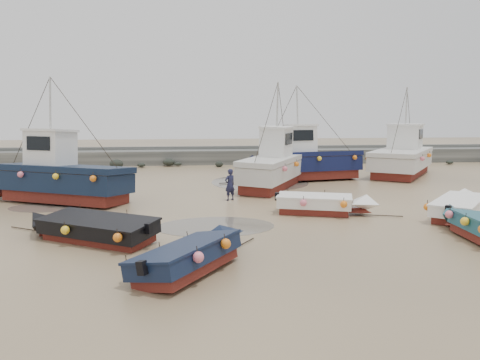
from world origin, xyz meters
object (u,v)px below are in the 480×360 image
object	(u,v)px
dinghy_3	(462,204)
cabin_boat_0	(54,175)
cabin_boat_2	(303,160)
dinghy_5	(323,202)
cabin_boat_1	(274,165)
person	(230,200)
dinghy_1	(196,251)
dinghy_4	(90,225)
cabin_boat_3	(403,156)
dinghy_2	(478,223)

from	to	relation	value
dinghy_3	cabin_boat_0	bearing A→B (deg)	-154.12
cabin_boat_2	dinghy_5	bearing A→B (deg)	160.47
dinghy_3	cabin_boat_1	distance (m)	11.01
dinghy_5	cabin_boat_1	bearing A→B (deg)	-155.70
cabin_boat_0	person	size ratio (longest dim) A/B	5.79
dinghy_3	person	bearing A→B (deg)	-164.30
dinghy_1	dinghy_4	size ratio (longest dim) A/B	0.87
dinghy_5	cabin_boat_3	xyz separation A→B (m)	(9.40, 12.22, 0.77)
dinghy_4	dinghy_5	world-z (taller)	same
cabin_boat_2	person	bearing A→B (deg)	129.45
dinghy_2	dinghy_5	bearing A→B (deg)	137.43
cabin_boat_3	person	xyz separation A→B (m)	(-13.23, -8.55, -1.33)
dinghy_4	person	xyz separation A→B (m)	(5.53, 7.00, -0.54)
dinghy_2	person	world-z (taller)	dinghy_2
cabin_boat_0	cabin_boat_3	bearing A→B (deg)	-44.48
cabin_boat_0	cabin_boat_3	size ratio (longest dim) A/B	1.00
dinghy_4	cabin_boat_3	world-z (taller)	cabin_boat_3
dinghy_1	cabin_boat_0	world-z (taller)	cabin_boat_0
cabin_boat_1	person	distance (m)	5.09
cabin_boat_2	cabin_boat_3	world-z (taller)	same
dinghy_1	cabin_boat_3	bearing A→B (deg)	86.01
cabin_boat_0	dinghy_3	bearing A→B (deg)	-80.40
dinghy_3	person	world-z (taller)	dinghy_3
dinghy_4	cabin_boat_1	size ratio (longest dim) A/B	0.68
person	dinghy_1	bearing A→B (deg)	49.54
dinghy_4	cabin_boat_3	bearing A→B (deg)	-19.39
dinghy_1	cabin_boat_2	bearing A→B (deg)	101.29
dinghy_3	dinghy_4	size ratio (longest dim) A/B	0.89
cabin_boat_1	cabin_boat_3	size ratio (longest dim) A/B	0.95
dinghy_1	dinghy_3	xyz separation A→B (m)	(11.53, 5.80, -0.01)
dinghy_5	cabin_boat_3	size ratio (longest dim) A/B	0.57
cabin_boat_3	dinghy_4	bearing A→B (deg)	-104.29
dinghy_1	dinghy_4	distance (m)	5.13
cabin_boat_0	person	world-z (taller)	cabin_boat_0
dinghy_1	cabin_boat_2	world-z (taller)	cabin_boat_2
dinghy_4	cabin_boat_3	size ratio (longest dim) A/B	0.64
cabin_boat_3	dinghy_2	bearing A→B (deg)	-70.50
dinghy_4	dinghy_5	xyz separation A→B (m)	(9.36, 3.32, 0.02)
dinghy_4	cabin_boat_0	distance (m)	8.27
dinghy_4	cabin_boat_0	world-z (taller)	cabin_boat_0
dinghy_1	dinghy_2	distance (m)	10.34
dinghy_3	cabin_boat_0	xyz separation A→B (m)	(-18.53, 5.30, 0.81)
cabin_boat_3	dinghy_5	bearing A→B (deg)	-91.49
cabin_boat_0	cabin_boat_3	xyz separation A→B (m)	(22.06, 8.01, -0.02)
dinghy_5	cabin_boat_1	size ratio (longest dim) A/B	0.60
cabin_boat_3	dinghy_1	bearing A→B (deg)	-92.19
dinghy_5	cabin_boat_0	xyz separation A→B (m)	(-12.66, 4.22, 0.79)
dinghy_2	cabin_boat_0	world-z (taller)	cabin_boat_0
dinghy_4	cabin_boat_2	bearing A→B (deg)	-8.04
dinghy_2	dinghy_4	bearing A→B (deg)	178.24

